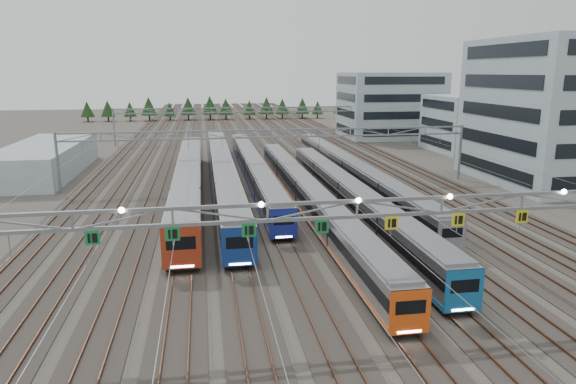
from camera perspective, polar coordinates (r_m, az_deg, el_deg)
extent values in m
plane|color=#47423A|center=(34.70, 7.30, -13.57)|extent=(400.00, 400.00, 0.00)
cube|color=#2D2823|center=(130.84, -5.35, 6.36)|extent=(54.00, 260.00, 0.08)
cube|color=brown|center=(131.50, -16.55, 5.96)|extent=(0.08, 260.00, 0.16)
cube|color=brown|center=(135.04, 5.56, 6.62)|extent=(0.08, 260.00, 0.16)
cube|color=brown|center=(130.78, -5.67, 6.41)|extent=(0.08, 260.00, 0.16)
cube|color=brown|center=(130.88, -5.04, 6.43)|extent=(0.08, 260.00, 0.16)
cube|color=black|center=(67.22, -10.89, -0.03)|extent=(2.57, 53.27, 0.39)
cube|color=#9FA1A7|center=(66.82, -10.96, 1.55)|extent=(3.03, 54.36, 3.40)
cube|color=black|center=(66.74, -10.98, 1.89)|extent=(3.09, 54.09, 1.03)
cube|color=#A63219|center=(67.12, -10.91, 0.35)|extent=(3.08, 54.09, 0.38)
cube|color=slate|center=(66.48, -11.03, 3.07)|extent=(2.72, 53.27, 0.27)
cube|color=#A63219|center=(40.61, -11.79, -6.12)|extent=(3.05, 0.12, 3.40)
cube|color=black|center=(40.45, -11.82, -5.59)|extent=(2.27, 0.10, 1.03)
cube|color=white|center=(41.06, -11.69, -8.11)|extent=(1.82, 0.06, 0.16)
cube|color=black|center=(73.35, -7.28, 1.20)|extent=(2.40, 65.77, 0.36)
cube|color=#9FA1A7|center=(73.01, -7.32, 2.56)|extent=(2.83, 67.11, 3.18)
cube|color=black|center=(72.94, -7.33, 2.85)|extent=(2.89, 66.77, 0.96)
cube|color=navy|center=(73.27, -7.29, 1.53)|extent=(2.88, 66.77, 0.35)
cube|color=slate|center=(72.72, -7.36, 3.87)|extent=(2.55, 65.77, 0.25)
cube|color=navy|center=(40.58, -5.39, -6.11)|extent=(2.85, 0.12, 3.18)
cube|color=black|center=(40.43, -5.40, -5.61)|extent=(2.12, 0.10, 0.96)
cube|color=white|center=(41.01, -5.34, -7.97)|extent=(1.70, 0.06, 0.15)
cube|color=black|center=(74.72, -3.86, 1.49)|extent=(2.16, 55.55, 0.33)
cube|color=#9FA1A7|center=(74.42, -3.88, 2.68)|extent=(2.54, 56.68, 2.86)
cube|color=black|center=(74.36, -3.89, 2.94)|extent=(2.60, 56.40, 0.86)
cube|color=#1D299D|center=(74.65, -3.87, 1.77)|extent=(2.59, 56.40, 0.32)
cube|color=slate|center=(74.15, -3.90, 3.84)|extent=(2.29, 55.55, 0.23)
cube|color=#1D299D|center=(47.09, -0.47, -3.55)|extent=(2.56, 0.12, 2.86)
cube|color=black|center=(46.97, -0.47, -3.16)|extent=(1.90, 0.10, 0.86)
cube|color=white|center=(47.41, -0.46, -5.01)|extent=(1.52, 0.06, 0.14)
cube|color=black|center=(59.42, 2.05, -1.58)|extent=(2.11, 59.66, 0.32)
cube|color=#9FA1A7|center=(59.04, 2.06, -0.13)|extent=(2.48, 60.88, 2.79)
cube|color=black|center=(58.97, 2.06, 0.19)|extent=(2.54, 60.57, 0.84)
cube|color=#FF5A16|center=(59.33, 2.05, -1.23)|extent=(2.53, 60.57, 0.31)
cube|color=slate|center=(58.72, 2.07, 1.28)|extent=(2.23, 59.66, 0.22)
cube|color=#FF5A16|center=(31.45, 13.41, -12.86)|extent=(2.50, 0.12, 2.79)
cube|color=black|center=(31.28, 13.46, -12.33)|extent=(1.86, 0.10, 0.84)
cube|color=white|center=(31.95, 13.33, -14.87)|extent=(1.49, 0.06, 0.13)
cube|color=black|center=(58.59, 6.76, -1.87)|extent=(2.19, 51.58, 0.33)
cube|color=#9FA1A7|center=(58.20, 6.80, -0.35)|extent=(2.57, 52.63, 2.89)
cube|color=black|center=(58.12, 6.81, -0.01)|extent=(2.63, 52.37, 0.87)
cube|color=#186AA8|center=(58.49, 6.77, -1.51)|extent=(2.62, 52.37, 0.32)
cube|color=slate|center=(57.86, 6.84, 1.14)|extent=(2.32, 51.58, 0.23)
cube|color=#186AA8|center=(35.01, 18.98, -10.35)|extent=(2.59, 0.12, 2.89)
cube|color=black|center=(34.85, 19.05, -9.84)|extent=(1.93, 0.10, 0.87)
cube|color=white|center=(35.47, 18.87, -12.26)|extent=(1.54, 0.06, 0.14)
cube|color=black|center=(73.72, 6.92, 1.26)|extent=(2.11, 59.95, 0.32)
cube|color=#9FA1A7|center=(73.42, 6.96, 2.44)|extent=(2.49, 61.18, 2.80)
cube|color=black|center=(73.35, 6.97, 2.70)|extent=(2.55, 60.87, 0.84)
cube|color=gray|center=(73.64, 6.93, 1.54)|extent=(2.54, 60.87, 0.31)
cube|color=slate|center=(73.15, 6.99, 3.58)|extent=(2.24, 59.95, 0.22)
cube|color=gray|center=(45.81, 17.72, -4.73)|extent=(2.51, 0.12, 2.80)
cube|color=black|center=(45.69, 17.77, -4.34)|extent=(1.87, 0.10, 0.84)
cube|color=white|center=(46.14, 17.65, -6.20)|extent=(1.49, 0.06, 0.13)
cube|color=gray|center=(31.96, 7.71, -0.99)|extent=(56.00, 0.22, 0.22)
cube|color=gray|center=(32.22, 7.65, -2.71)|extent=(56.00, 0.22, 0.22)
cube|color=#197E3B|center=(31.57, -20.92, -4.78)|extent=(0.85, 0.06, 0.85)
cube|color=#197E3B|center=(30.96, -12.72, -4.56)|extent=(0.85, 0.06, 0.85)
cube|color=#197E3B|center=(31.00, -4.37, -4.24)|extent=(0.85, 0.06, 0.85)
cube|color=#197E3B|center=(31.68, 3.78, -3.84)|extent=(0.85, 0.06, 0.85)
cube|color=yellow|center=(32.97, 11.43, -3.40)|extent=(0.85, 0.06, 0.85)
cube|color=yellow|center=(34.80, 18.39, -2.94)|extent=(0.85, 0.06, 0.85)
cube|color=yellow|center=(37.09, 24.56, -2.49)|extent=(0.85, 0.06, 0.85)
cylinder|color=gray|center=(72.99, -24.22, 2.94)|extent=(0.36, 0.36, 8.00)
cylinder|color=gray|center=(79.78, 18.57, 4.20)|extent=(0.36, 0.36, 8.00)
cube|color=gray|center=(70.63, -1.86, 6.91)|extent=(56.00, 0.22, 0.22)
cube|color=gray|center=(70.75, -1.86, 6.10)|extent=(56.00, 0.22, 0.22)
cylinder|color=gray|center=(116.68, -18.78, 6.85)|extent=(0.36, 0.36, 8.00)
cylinder|color=gray|center=(121.05, 8.61, 7.61)|extent=(0.36, 0.36, 8.00)
cube|color=gray|center=(115.22, -4.88, 9.32)|extent=(56.00, 0.22, 0.22)
cube|color=gray|center=(115.29, -4.87, 8.83)|extent=(56.00, 0.22, 0.22)
cube|color=#98ABB5|center=(82.30, 27.61, 7.90)|extent=(18.00, 22.00, 20.11)
cube|color=#98ABB5|center=(109.03, 19.50, 7.17)|extent=(14.00, 16.00, 10.95)
cube|color=#98ABB5|center=(127.89, 11.22, 9.45)|extent=(22.00, 18.00, 15.36)
cube|color=#98ABB5|center=(88.44, -25.38, 3.32)|extent=(10.00, 30.00, 4.60)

